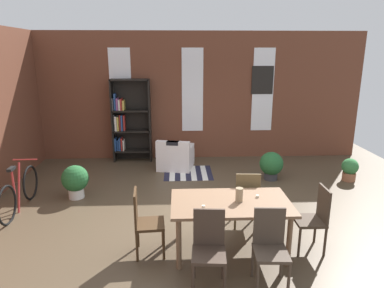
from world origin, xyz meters
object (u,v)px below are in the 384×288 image
at_px(armchair_white, 175,157).
at_px(potted_plant_corner, 271,165).
at_px(dining_chair_head_left, 144,220).
at_px(potted_plant_window, 75,180).
at_px(dining_chair_near_left, 209,247).
at_px(bicycle_second, 19,192).
at_px(dining_table, 231,208).
at_px(bookshelf_tall, 128,120).
at_px(dining_chair_near_right, 270,245).
at_px(potted_plant_by_shelf, 350,169).
at_px(dining_chair_head_right, 315,217).
at_px(vase_on_table, 239,195).
at_px(dining_chair_far_right, 246,197).

bearing_deg(armchair_white, potted_plant_corner, -21.94).
relative_size(armchair_white, potted_plant_corner, 1.49).
xyz_separation_m(dining_chair_head_left, potted_plant_window, (-1.53, 1.98, -0.15)).
bearing_deg(dining_chair_near_left, bicycle_second, 145.60).
xyz_separation_m(dining_table, bookshelf_tall, (-2.00, 4.37, 0.39)).
height_order(dining_chair_near_right, armchair_white, dining_chair_near_right).
bearing_deg(potted_plant_by_shelf, armchair_white, 165.47).
height_order(dining_chair_head_right, dining_chair_near_left, same).
xyz_separation_m(vase_on_table, dining_chair_near_left, (-0.48, -0.70, -0.35)).
distance_m(bicycle_second, potted_plant_by_shelf, 6.75).
bearing_deg(bookshelf_tall, armchair_white, -30.07).
bearing_deg(dining_chair_near_right, bookshelf_tall, 115.07).
bearing_deg(dining_chair_head_right, dining_chair_far_right, 139.68).
height_order(vase_on_table, bookshelf_tall, bookshelf_tall).
distance_m(dining_table, dining_chair_far_right, 0.81).
distance_m(dining_chair_near_left, potted_plant_corner, 3.91).
relative_size(dining_chair_far_right, armchair_white, 1.00).
height_order(vase_on_table, potted_plant_corner, vase_on_table).
height_order(dining_chair_near_right, bicycle_second, dining_chair_near_right).
relative_size(dining_chair_near_right, potted_plant_by_shelf, 1.88).
height_order(dining_chair_head_left, potted_plant_window, dining_chair_head_left).
height_order(armchair_white, bicycle_second, bicycle_second).
height_order(dining_chair_near_right, potted_plant_window, dining_chair_near_right).
bearing_deg(potted_plant_by_shelf, dining_chair_near_left, -135.46).
bearing_deg(dining_chair_near_left, dining_chair_head_left, 139.99).
bearing_deg(dining_chair_head_left, dining_chair_near_left, -40.01).
xyz_separation_m(bookshelf_tall, potted_plant_by_shelf, (5.07, -1.70, -0.80)).
xyz_separation_m(dining_chair_far_right, dining_chair_near_left, (-0.73, -1.41, 0.00)).
relative_size(vase_on_table, dining_chair_near_left, 0.21).
height_order(vase_on_table, potted_plant_window, vase_on_table).
xyz_separation_m(dining_chair_near_left, bicycle_second, (-3.21, 2.20, -0.17)).
xyz_separation_m(dining_chair_head_right, dining_chair_head_left, (-2.39, -0.00, 0.00)).
distance_m(dining_table, armchair_white, 3.78).
height_order(dining_table, dining_chair_head_right, dining_chair_head_right).
height_order(dining_chair_head_left, bookshelf_tall, bookshelf_tall).
bearing_deg(bicycle_second, vase_on_table, -22.06).
relative_size(dining_chair_head_right, bicycle_second, 0.56).
relative_size(bookshelf_tall, potted_plant_by_shelf, 4.19).
bearing_deg(dining_chair_head_left, dining_chair_head_right, 0.12).
bearing_deg(potted_plant_by_shelf, potted_plant_window, -173.16).
relative_size(dining_table, dining_chair_near_right, 1.73).
bearing_deg(dining_chair_far_right, dining_chair_head_left, -155.57).
height_order(dining_chair_head_left, potted_plant_by_shelf, dining_chair_head_left).
bearing_deg(dining_chair_head_right, potted_plant_corner, 86.94).
bearing_deg(dining_chair_head_left, potted_plant_by_shelf, 32.13).
distance_m(dining_chair_head_left, dining_chair_near_right, 1.72).
relative_size(bookshelf_tall, potted_plant_window, 3.23).
relative_size(dining_chair_head_right, bookshelf_tall, 0.45).
bearing_deg(potted_plant_by_shelf, dining_chair_near_right, -128.57).
height_order(dining_table, dining_chair_near_left, dining_chair_near_left).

